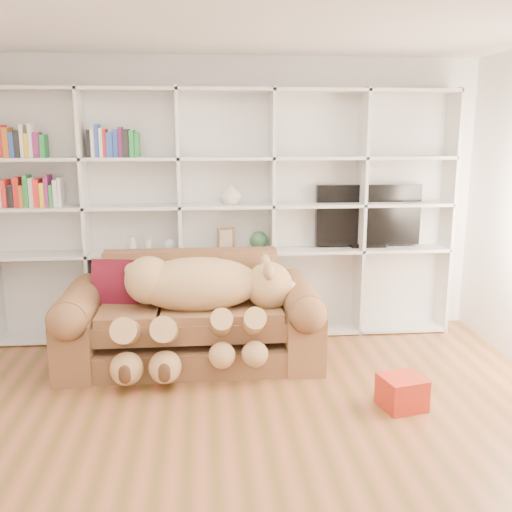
{
  "coord_description": "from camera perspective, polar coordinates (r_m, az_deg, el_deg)",
  "views": [
    {
      "loc": [
        -0.22,
        -3.13,
        2.0
      ],
      "look_at": [
        0.22,
        1.63,
        0.95
      ],
      "focal_mm": 40.0,
      "sensor_mm": 36.0,
      "label": 1
    }
  ],
  "objects": [
    {
      "name": "wall_back",
      "position": [
        5.67,
        -3.07,
        5.8
      ],
      "size": [
        5.0,
        0.02,
        2.7
      ],
      "primitive_type": "cube",
      "color": "white",
      "rests_on": "floor"
    },
    {
      "name": "throw_pillow",
      "position": [
        5.19,
        -13.75,
        -2.65
      ],
      "size": [
        0.45,
        0.3,
        0.44
      ],
      "primitive_type": "cube",
      "rotation": [
        -0.24,
        0.0,
        -0.17
      ],
      "color": "#5C0F1A",
      "rests_on": "sofa"
    },
    {
      "name": "picture_frame",
      "position": [
        5.54,
        -3.03,
        1.77
      ],
      "size": [
        0.17,
        0.07,
        0.21
      ],
      "primitive_type": "cube",
      "rotation": [
        0.0,
        0.0,
        0.26
      ],
      "color": "brown",
      "rests_on": "bookshelf"
    },
    {
      "name": "teddy_bear",
      "position": [
        4.81,
        -5.74,
        -4.1
      ],
      "size": [
        1.57,
        0.88,
        0.91
      ],
      "rotation": [
        0.0,
        0.0,
        0.16
      ],
      "color": "tan",
      "rests_on": "sofa"
    },
    {
      "name": "tv",
      "position": [
        5.78,
        11.14,
        3.92
      ],
      "size": [
        1.05,
        0.18,
        0.62
      ],
      "color": "black",
      "rests_on": "bookshelf"
    },
    {
      "name": "shelf_vase",
      "position": [
        5.48,
        -2.49,
        6.24
      ],
      "size": [
        0.25,
        0.25,
        0.2
      ],
      "primitive_type": "imported",
      "rotation": [
        0.0,
        0.0,
        -0.41
      ],
      "color": "silver",
      "rests_on": "bookshelf"
    },
    {
      "name": "figurine_tall",
      "position": [
        5.58,
        -12.23,
        1.11
      ],
      "size": [
        0.08,
        0.08,
        0.14
      ],
      "primitive_type": "cylinder",
      "rotation": [
        0.0,
        0.0,
        0.12
      ],
      "color": "silver",
      "rests_on": "bookshelf"
    },
    {
      "name": "snow_globe",
      "position": [
        5.55,
        -8.61,
        1.11
      ],
      "size": [
        0.11,
        0.11,
        0.11
      ],
      "primitive_type": "sphere",
      "color": "silver",
      "rests_on": "bookshelf"
    },
    {
      "name": "figurine_short",
      "position": [
        5.57,
        -10.66,
        1.05
      ],
      "size": [
        0.08,
        0.08,
        0.12
      ],
      "primitive_type": "cylinder",
      "rotation": [
        0.0,
        0.0,
        0.19
      ],
      "color": "silver",
      "rests_on": "bookshelf"
    },
    {
      "name": "gift_box",
      "position": [
        4.44,
        14.38,
        -13.07
      ],
      "size": [
        0.35,
        0.34,
        0.24
      ],
      "primitive_type": "cube",
      "rotation": [
        0.0,
        0.0,
        0.23
      ],
      "color": "#AE2917",
      "rests_on": "floor"
    },
    {
      "name": "green_vase",
      "position": [
        5.56,
        0.28,
        1.56
      ],
      "size": [
        0.18,
        0.18,
        0.18
      ],
      "primitive_type": "sphere",
      "color": "#2C5734",
      "rests_on": "bookshelf"
    },
    {
      "name": "sofa",
      "position": [
        5.08,
        -6.47,
        -6.61
      ],
      "size": [
        2.22,
        0.96,
        0.93
      ],
      "color": "brown",
      "rests_on": "floor"
    },
    {
      "name": "bookshelf",
      "position": [
        5.54,
        -5.5,
        5.14
      ],
      "size": [
        4.43,
        0.35,
        2.4
      ],
      "color": "silver",
      "rests_on": "floor"
    },
    {
      "name": "floor",
      "position": [
        3.72,
        -1.16,
        -20.11
      ],
      "size": [
        5.0,
        5.0,
        0.0
      ],
      "primitive_type": "plane",
      "color": "brown",
      "rests_on": "ground"
    }
  ]
}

